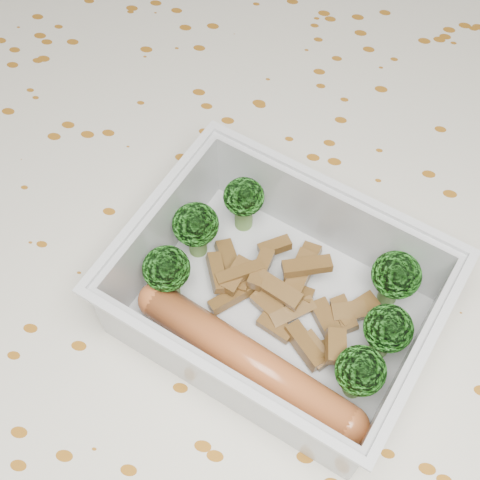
# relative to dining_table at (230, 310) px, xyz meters

# --- Properties ---
(ground_plane) EXTENTS (4.00, 4.00, 0.00)m
(ground_plane) POSITION_rel_dining_table_xyz_m (0.00, 0.00, -0.67)
(ground_plane) COLOR olive
(ground_plane) RESTS_ON ground
(dining_table) EXTENTS (1.40, 0.90, 0.75)m
(dining_table) POSITION_rel_dining_table_xyz_m (0.00, 0.00, 0.00)
(dining_table) COLOR brown
(dining_table) RESTS_ON ground
(tablecloth) EXTENTS (1.46, 0.96, 0.19)m
(tablecloth) POSITION_rel_dining_table_xyz_m (0.00, 0.00, 0.05)
(tablecloth) COLOR silver
(tablecloth) RESTS_ON dining_table
(lunch_container) EXTENTS (0.21, 0.19, 0.06)m
(lunch_container) POSITION_rel_dining_table_xyz_m (0.04, -0.04, 0.11)
(lunch_container) COLOR silver
(lunch_container) RESTS_ON tablecloth
(broccoli_florets) EXTENTS (0.16, 0.12, 0.04)m
(broccoli_florets) POSITION_rel_dining_table_xyz_m (0.04, -0.03, 0.12)
(broccoli_florets) COLOR #608C3F
(broccoli_florets) RESTS_ON lunch_container
(meat_pile) EXTENTS (0.11, 0.08, 0.03)m
(meat_pile) POSITION_rel_dining_table_xyz_m (0.05, -0.03, 0.10)
(meat_pile) COLOR brown
(meat_pile) RESTS_ON lunch_container
(sausage) EXTENTS (0.14, 0.07, 0.02)m
(sausage) POSITION_rel_dining_table_xyz_m (0.03, -0.07, 0.11)
(sausage) COLOR #AE582A
(sausage) RESTS_ON lunch_container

